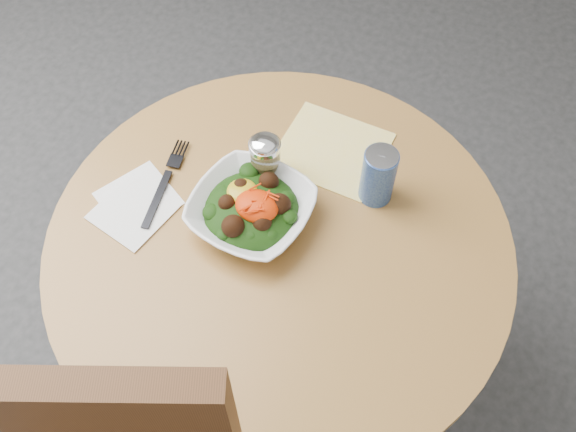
% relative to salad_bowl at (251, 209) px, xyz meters
% --- Properties ---
extents(ground, '(6.00, 6.00, 0.00)m').
position_rel_salad_bowl_xyz_m(ground, '(0.07, -0.02, -0.78)').
color(ground, '#2B2B2E').
rests_on(ground, ground).
extents(table, '(0.90, 0.90, 0.75)m').
position_rel_salad_bowl_xyz_m(table, '(0.07, -0.02, -0.23)').
color(table, black).
rests_on(table, ground).
extents(cloth_napkin, '(0.22, 0.20, 0.00)m').
position_rel_salad_bowl_xyz_m(cloth_napkin, '(0.08, 0.22, -0.03)').
color(cloth_napkin, yellow).
rests_on(cloth_napkin, table).
extents(paper_napkins, '(0.18, 0.20, 0.00)m').
position_rel_salad_bowl_xyz_m(paper_napkins, '(-0.22, -0.07, -0.03)').
color(paper_napkins, white).
rests_on(paper_napkins, table).
extents(salad_bowl, '(0.25, 0.25, 0.09)m').
position_rel_salad_bowl_xyz_m(salad_bowl, '(0.00, 0.00, 0.00)').
color(salad_bowl, white).
rests_on(salad_bowl, table).
extents(fork, '(0.06, 0.23, 0.00)m').
position_rel_salad_bowl_xyz_m(fork, '(-0.20, 0.01, -0.03)').
color(fork, black).
rests_on(fork, table).
extents(spice_shaker, '(0.06, 0.06, 0.11)m').
position_rel_salad_bowl_xyz_m(spice_shaker, '(-0.02, 0.10, 0.02)').
color(spice_shaker, silver).
rests_on(spice_shaker, table).
extents(beverage_can, '(0.07, 0.07, 0.13)m').
position_rel_salad_bowl_xyz_m(beverage_can, '(0.20, 0.15, 0.03)').
color(beverage_can, navy).
rests_on(beverage_can, table).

